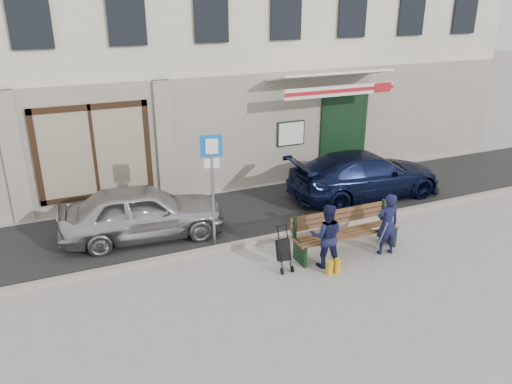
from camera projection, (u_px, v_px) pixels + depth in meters
ground at (299, 273)px, 9.98m from camera, size 80.00×80.00×0.00m
asphalt_lane at (241, 215)px, 12.62m from camera, size 60.00×3.20×0.01m
curb at (268, 239)px, 11.23m from camera, size 60.00×0.18×0.12m
building at (174, 3)px, 15.36m from camera, size 20.00×8.27×10.00m
car_silver at (142, 212)px, 11.25m from camera, size 3.77×1.81×1.24m
car_navy at (365, 175)px, 13.58m from camera, size 4.38×1.91×1.25m
parking_sign at (212, 174)px, 10.49m from camera, size 0.46×0.14×2.51m
bench at (344, 233)px, 10.61m from camera, size 2.40×1.17×0.98m
man at (387, 224)px, 10.49m from camera, size 0.54×0.39×1.37m
woman at (326, 236)px, 10.00m from camera, size 0.81×0.75×1.35m
stroller at (284, 251)px, 9.97m from camera, size 0.27×0.39×0.93m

